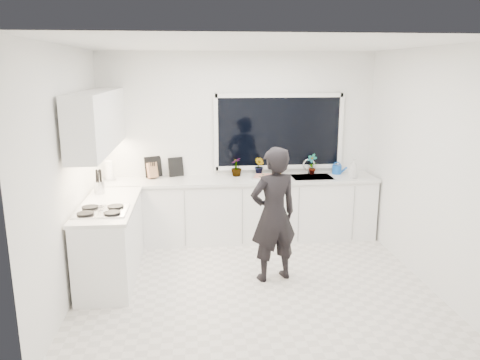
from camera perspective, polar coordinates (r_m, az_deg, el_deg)
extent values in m
cube|color=beige|center=(5.65, 1.57, -12.44)|extent=(4.00, 3.50, 0.02)
cube|color=white|center=(6.92, -0.23, 4.24)|extent=(4.00, 0.02, 2.70)
cube|color=white|center=(5.33, -20.27, 0.61)|extent=(0.02, 3.50, 2.70)
cube|color=white|center=(5.82, 21.72, 1.50)|extent=(0.02, 3.50, 2.70)
cube|color=white|center=(5.09, 1.78, 16.28)|extent=(4.00, 3.50, 0.02)
cube|color=black|center=(6.95, 4.76, 5.89)|extent=(1.80, 0.02, 1.00)
cube|color=white|center=(6.83, 0.04, -3.74)|extent=(3.92, 0.58, 0.88)
cube|color=white|center=(5.84, -15.46, -7.26)|extent=(0.58, 1.60, 0.88)
cube|color=silver|center=(6.70, 0.05, 0.00)|extent=(3.94, 0.62, 0.04)
cube|color=silver|center=(5.70, -15.74, -2.93)|extent=(0.62, 1.60, 0.04)
cube|color=white|center=(5.88, -16.93, 6.94)|extent=(0.34, 2.10, 0.70)
cube|color=silver|center=(6.90, 8.74, -0.02)|extent=(0.58, 0.42, 0.14)
cylinder|color=silver|center=(7.06, 8.39, 1.62)|extent=(0.03, 0.03, 0.22)
cube|color=black|center=(5.37, -16.60, -3.62)|extent=(0.56, 0.48, 0.03)
imported|color=black|center=(5.47, 4.11, -4.24)|extent=(0.67, 0.54, 1.60)
cube|color=silver|center=(6.73, 3.58, 0.33)|extent=(0.53, 0.45, 0.03)
cube|color=red|center=(6.72, 3.58, 0.47)|extent=(0.48, 0.40, 0.01)
cylinder|color=#1350B4|center=(7.14, 11.72, 1.26)|extent=(0.14, 0.14, 0.13)
cylinder|color=white|center=(6.84, -15.65, 1.07)|extent=(0.14, 0.14, 0.26)
cube|color=#A5844C|center=(6.81, -10.64, 1.11)|extent=(0.16, 0.14, 0.22)
cylinder|color=#AAABAE|center=(6.14, -16.77, -0.88)|extent=(0.16, 0.16, 0.16)
cube|color=black|center=(6.88, -7.82, 1.60)|extent=(0.21, 0.10, 0.28)
cube|color=black|center=(6.90, -10.53, 1.61)|extent=(0.24, 0.12, 0.30)
imported|color=#26662D|center=(6.83, -0.43, 1.59)|extent=(0.21, 0.21, 0.27)
imported|color=#26662D|center=(6.87, 2.39, 1.68)|extent=(0.18, 0.19, 0.28)
imported|color=#26662D|center=(6.91, 4.58, 1.77)|extent=(0.33, 0.31, 0.29)
imported|color=#26662D|center=(7.02, 8.76, 1.92)|extent=(0.19, 0.20, 0.31)
imported|color=#D8BF66|center=(6.88, 13.68, 1.36)|extent=(0.14, 0.14, 0.28)
imported|color=#D8BF66|center=(6.89, 13.63, 1.03)|extent=(0.12, 0.12, 0.20)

